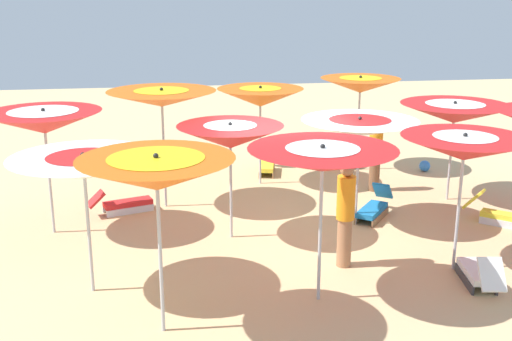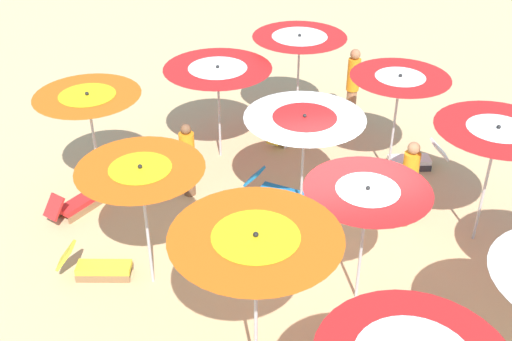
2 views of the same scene
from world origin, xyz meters
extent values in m
cube|color=#D1B57F|center=(0.00, 0.00, -0.02)|extent=(37.71, 37.71, 0.04)
cylinder|color=#B2B2B7|center=(3.30, -2.37, 1.10)|extent=(0.05, 0.05, 2.20)
cone|color=orange|center=(3.30, -2.37, 2.20)|extent=(2.00, 2.00, 0.42)
cone|color=yellow|center=(3.30, -2.37, 2.29)|extent=(1.23, 1.23, 0.26)
sphere|color=black|center=(3.30, -2.37, 2.44)|extent=(0.07, 0.07, 0.07)
cylinder|color=#B2B2B7|center=(2.74, -0.08, 1.07)|extent=(0.05, 0.05, 2.14)
cone|color=red|center=(2.74, -0.08, 2.14)|extent=(2.11, 2.11, 0.33)
cone|color=white|center=(2.74, -0.08, 2.23)|extent=(1.04, 1.04, 0.16)
sphere|color=black|center=(2.74, -0.08, 2.34)|extent=(0.07, 0.07, 0.07)
cylinder|color=#B2B2B7|center=(2.05, 2.37, 1.02)|extent=(0.05, 0.05, 2.04)
cone|color=red|center=(2.05, 2.37, 2.04)|extent=(1.98, 1.98, 0.38)
cone|color=white|center=(2.05, 2.37, 2.14)|extent=(0.99, 0.99, 0.19)
sphere|color=black|center=(2.05, 2.37, 2.26)|extent=(0.07, 0.07, 0.07)
cylinder|color=#B2B2B7|center=(1.95, -3.41, 0.97)|extent=(0.05, 0.05, 1.95)
cone|color=white|center=(1.95, -3.41, 1.95)|extent=(2.14, 2.14, 0.33)
cone|color=red|center=(1.95, -3.41, 2.04)|extent=(1.06, 1.06, 0.16)
sphere|color=black|center=(1.95, -3.41, 2.15)|extent=(0.07, 0.07, 0.07)
cylinder|color=#B2B2B7|center=(0.12, -1.08, 0.95)|extent=(0.05, 0.05, 1.90)
cone|color=red|center=(0.12, -1.08, 1.90)|extent=(1.91, 1.91, 0.41)
cone|color=white|center=(0.12, -1.08, 2.01)|extent=(0.95, 0.95, 0.21)
sphere|color=black|center=(0.12, -1.08, 2.14)|extent=(0.07, 0.07, 0.07)
cylinder|color=#B2B2B7|center=(-0.16, 1.38, 0.96)|extent=(0.05, 0.05, 1.93)
cone|color=white|center=(-0.16, 1.38, 1.93)|extent=(2.20, 2.20, 0.31)
cone|color=red|center=(-0.16, 1.38, 2.01)|extent=(1.16, 1.16, 0.17)
sphere|color=black|center=(-0.16, 1.38, 2.11)|extent=(0.07, 0.07, 0.07)
cylinder|color=#B2B2B7|center=(-1.35, 3.83, 0.95)|extent=(0.05, 0.05, 1.90)
cone|color=red|center=(-1.35, 3.83, 1.90)|extent=(2.27, 2.27, 0.41)
cone|color=white|center=(-1.35, 3.83, 2.00)|extent=(1.23, 1.23, 0.22)
sphere|color=black|center=(-1.35, 3.83, 2.14)|extent=(0.07, 0.07, 0.07)
cylinder|color=#B2B2B7|center=(-0.62, -4.37, 1.06)|extent=(0.05, 0.05, 2.12)
cone|color=red|center=(-0.62, -4.37, 2.12)|extent=(2.08, 2.08, 0.41)
cone|color=white|center=(-0.62, -4.37, 2.20)|extent=(1.25, 1.25, 0.25)
sphere|color=black|center=(-0.62, -4.37, 2.35)|extent=(0.07, 0.07, 0.07)
cylinder|color=#B2B2B7|center=(-1.81, -2.25, 1.15)|extent=(0.05, 0.05, 2.29)
cone|color=orange|center=(-1.81, -2.25, 2.29)|extent=(2.21, 2.21, 0.33)
cone|color=yellow|center=(-1.81, -2.25, 2.38)|extent=(1.12, 1.12, 0.16)
sphere|color=black|center=(-1.81, -2.25, 2.49)|extent=(0.07, 0.07, 0.07)
cylinder|color=#B2B2B7|center=(-3.12, -0.03, 1.02)|extent=(0.05, 0.05, 2.04)
cone|color=orange|center=(-3.12, -0.03, 2.04)|extent=(1.98, 1.98, 0.42)
cone|color=yellow|center=(-3.12, -0.03, 2.16)|extent=(0.96, 0.96, 0.20)
sphere|color=black|center=(-3.12, -0.03, 2.28)|extent=(0.07, 0.07, 0.07)
cylinder|color=#B2B2B7|center=(-3.93, 2.58, 1.07)|extent=(0.05, 0.05, 2.14)
cone|color=orange|center=(-3.93, 2.58, 2.14)|extent=(1.96, 1.96, 0.36)
cone|color=yellow|center=(-3.93, 2.58, 2.23)|extent=(1.04, 1.04, 0.19)
sphere|color=black|center=(-3.93, 2.58, 2.35)|extent=(0.07, 0.07, 0.07)
cube|color=olive|center=(-4.47, 2.45, 0.07)|extent=(0.70, 0.66, 0.14)
cube|color=olive|center=(-4.24, 2.21, 0.07)|extent=(0.70, 0.66, 0.14)
cube|color=red|center=(-4.35, 2.33, 0.19)|extent=(0.90, 0.88, 0.10)
cube|color=red|center=(-4.79, 1.92, 0.42)|extent=(0.47, 0.47, 0.39)
cube|color=olive|center=(-3.88, 0.43, 0.07)|extent=(0.90, 0.23, 0.14)
cube|color=olive|center=(-3.95, 0.11, 0.07)|extent=(0.90, 0.23, 0.14)
cube|color=yellow|center=(-3.92, 0.27, 0.19)|extent=(0.96, 0.51, 0.10)
cube|color=yellow|center=(-4.51, 0.40, 0.44)|extent=(0.39, 0.39, 0.44)
cube|color=#333338|center=(2.55, 2.31, 0.07)|extent=(0.88, 0.18, 0.14)
cube|color=#333338|center=(2.61, 2.67, 0.07)|extent=(0.88, 0.18, 0.14)
cube|color=white|center=(2.58, 2.49, 0.19)|extent=(0.94, 0.50, 0.10)
cube|color=white|center=(3.19, 2.39, 0.43)|extent=(0.44, 0.42, 0.42)
cube|color=olive|center=(-0.30, 1.94, 0.07)|extent=(0.78, 0.61, 0.14)
cube|color=olive|center=(-0.52, 1.66, 0.07)|extent=(0.78, 0.61, 0.14)
cube|color=#1972B7|center=(-0.41, 1.80, 0.19)|extent=(0.98, 0.87, 0.10)
cube|color=#1972B7|center=(-0.91, 2.19, 0.42)|extent=(0.49, 0.50, 0.39)
cube|color=silver|center=(-1.73, -3.08, 0.07)|extent=(0.34, 0.94, 0.14)
cube|color=silver|center=(-1.43, -2.98, 0.07)|extent=(0.34, 0.94, 0.14)
cube|color=red|center=(-1.58, -3.03, 0.19)|extent=(0.61, 1.03, 0.10)
cube|color=red|center=(-1.38, -3.64, 0.37)|extent=(0.42, 0.43, 0.31)
cube|color=silver|center=(0.20, 4.33, 0.07)|extent=(0.61, 0.69, 0.14)
cube|color=silver|center=(0.42, 4.15, 0.07)|extent=(0.61, 0.69, 0.14)
cube|color=yellow|center=(0.31, 4.24, 0.19)|extent=(0.79, 0.85, 0.10)
cube|color=yellow|center=(-0.09, 3.78, 0.43)|extent=(0.46, 0.47, 0.42)
cylinder|color=#A3704C|center=(1.65, 0.62, 0.41)|extent=(0.24, 0.24, 0.83)
cylinder|color=orange|center=(1.65, 0.62, 1.19)|extent=(0.30, 0.30, 0.72)
sphere|color=#A3704C|center=(1.65, 0.62, 1.66)|extent=(0.22, 0.22, 0.22)
cylinder|color=brown|center=(-2.20, 2.45, 0.37)|extent=(0.24, 0.24, 0.75)
cylinder|color=orange|center=(-2.20, 2.45, 1.08)|extent=(0.30, 0.30, 0.65)
sphere|color=brown|center=(-2.20, 2.45, 1.50)|extent=(0.20, 0.20, 0.20)
sphere|color=#337FE5|center=(-3.52, 4.23, 0.14)|extent=(0.28, 0.28, 0.28)
camera|label=1|loc=(11.05, -2.28, 4.45)|focal=44.61mm
camera|label=2|loc=(-3.07, -8.28, 7.32)|focal=44.50mm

